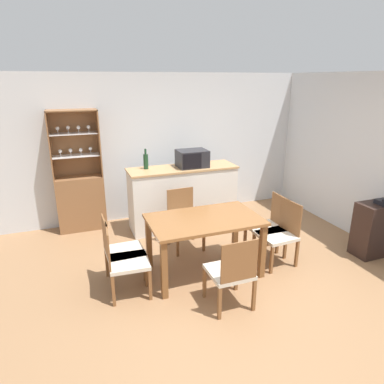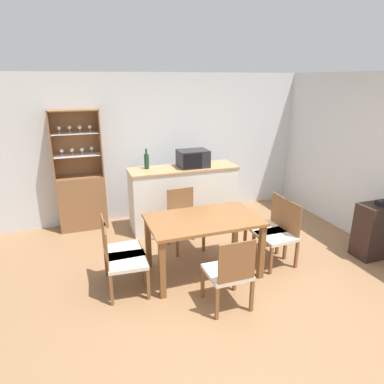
% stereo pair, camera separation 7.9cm
% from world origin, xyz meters
% --- Properties ---
extents(ground_plane, '(18.00, 18.00, 0.00)m').
position_xyz_m(ground_plane, '(0.00, 0.00, 0.00)').
color(ground_plane, '#936B47').
extents(wall_back, '(6.80, 0.06, 2.55)m').
position_xyz_m(wall_back, '(0.00, 2.63, 1.27)').
color(wall_back, silver).
rests_on(wall_back, ground_plane).
extents(wall_right, '(0.06, 4.60, 2.55)m').
position_xyz_m(wall_right, '(2.58, 0.30, 1.27)').
color(wall_right, silver).
rests_on(wall_right, ground_plane).
extents(kitchen_counter, '(1.82, 0.58, 1.05)m').
position_xyz_m(kitchen_counter, '(0.06, 1.93, 0.52)').
color(kitchen_counter, silver).
rests_on(kitchen_counter, ground_plane).
extents(display_cabinet, '(0.77, 0.35, 1.99)m').
position_xyz_m(display_cabinet, '(-1.58, 2.43, 0.60)').
color(display_cabinet, brown).
rests_on(display_cabinet, ground_plane).
extents(dining_table, '(1.41, 0.86, 0.77)m').
position_xyz_m(dining_table, '(-0.17, 0.40, 0.66)').
color(dining_table, brown).
rests_on(dining_table, ground_plane).
extents(dining_chair_side_right_near, '(0.48, 0.48, 0.88)m').
position_xyz_m(dining_chair_side_right_near, '(0.88, 0.28, 0.44)').
color(dining_chair_side_right_near, beige).
rests_on(dining_chair_side_right_near, ground_plane).
extents(dining_chair_side_left_far, '(0.46, 0.46, 0.88)m').
position_xyz_m(dining_chair_side_left_far, '(-1.22, 0.53, 0.44)').
color(dining_chair_side_left_far, beige).
rests_on(dining_chair_side_left_far, ground_plane).
extents(dining_chair_head_near, '(0.46, 0.46, 0.88)m').
position_xyz_m(dining_chair_head_near, '(-0.17, -0.37, 0.44)').
color(dining_chair_head_near, beige).
rests_on(dining_chair_head_near, ground_plane).
extents(dining_chair_head_far, '(0.47, 0.47, 0.88)m').
position_xyz_m(dining_chair_head_far, '(-0.17, 1.18, 0.44)').
color(dining_chair_head_far, beige).
rests_on(dining_chair_head_far, ground_plane).
extents(dining_chair_side_right_far, '(0.46, 0.46, 0.88)m').
position_xyz_m(dining_chair_side_right_far, '(0.88, 0.53, 0.44)').
color(dining_chair_side_right_far, beige).
rests_on(dining_chair_side_right_far, ground_plane).
extents(dining_chair_side_left_near, '(0.49, 0.49, 0.88)m').
position_xyz_m(dining_chair_side_left_near, '(-1.22, 0.28, 0.44)').
color(dining_chair_side_left_near, beige).
rests_on(dining_chair_side_left_near, ground_plane).
extents(microwave, '(0.49, 0.39, 0.28)m').
position_xyz_m(microwave, '(0.22, 1.91, 1.19)').
color(microwave, '#232328').
rests_on(microwave, kitchen_counter).
extents(wine_bottle, '(0.08, 0.08, 0.33)m').
position_xyz_m(wine_bottle, '(-0.53, 2.04, 1.18)').
color(wine_bottle, '#193D23').
rests_on(wine_bottle, kitchen_counter).
extents(side_cabinet, '(0.52, 0.34, 0.79)m').
position_xyz_m(side_cabinet, '(2.29, 0.00, 0.39)').
color(side_cabinet, black).
rests_on(side_cabinet, ground_plane).
extents(telephone, '(0.18, 0.19, 0.10)m').
position_xyz_m(telephone, '(2.34, -0.05, 0.82)').
color(telephone, black).
rests_on(telephone, side_cabinet).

